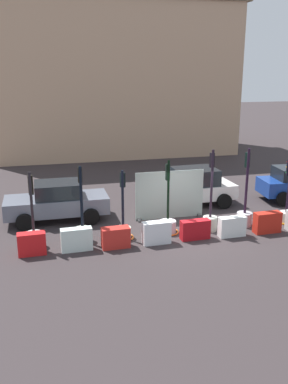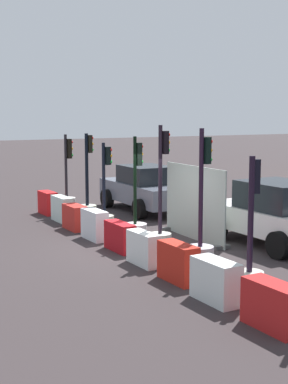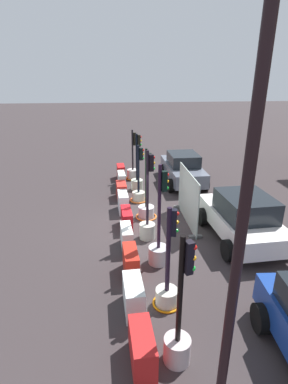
# 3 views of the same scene
# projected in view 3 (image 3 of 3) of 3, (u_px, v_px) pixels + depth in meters

# --- Properties ---
(ground_plane) EXTENTS (120.00, 120.00, 0.00)m
(ground_plane) POSITION_uv_depth(u_px,v_px,m) (145.00, 226.00, 12.18)
(ground_plane) COLOR #322B2C
(traffic_light_0) EXTENTS (0.81, 0.81, 2.87)m
(traffic_light_0) POSITION_uv_depth(u_px,v_px,m) (133.00, 170.00, 17.59)
(traffic_light_0) COLOR beige
(traffic_light_0) RESTS_ON ground_plane
(traffic_light_1) EXTENTS (0.62, 0.62, 2.97)m
(traffic_light_1) POSITION_uv_depth(u_px,v_px,m) (137.00, 179.00, 15.89)
(traffic_light_1) COLOR beige
(traffic_light_1) RESTS_ON ground_plane
(traffic_light_2) EXTENTS (0.84, 0.84, 2.74)m
(traffic_light_2) POSITION_uv_depth(u_px,v_px,m) (139.00, 192.00, 14.48)
(traffic_light_2) COLOR #B8BAA6
(traffic_light_2) RESTS_ON ground_plane
(traffic_light_3) EXTENTS (0.91, 0.91, 3.00)m
(traffic_light_3) POSITION_uv_depth(u_px,v_px,m) (146.00, 208.00, 12.78)
(traffic_light_3) COLOR beige
(traffic_light_3) RESTS_ON ground_plane
(traffic_light_4) EXTENTS (0.59, 0.59, 3.35)m
(traffic_light_4) POSITION_uv_depth(u_px,v_px,m) (148.00, 222.00, 11.06)
(traffic_light_4) COLOR #AFAFA2
(traffic_light_4) RESTS_ON ground_plane
(traffic_light_5) EXTENTS (0.64, 0.64, 3.31)m
(traffic_light_5) POSITION_uv_depth(u_px,v_px,m) (159.00, 246.00, 9.60)
(traffic_light_5) COLOR #ACA7AE
(traffic_light_5) RESTS_ON ground_plane
(traffic_light_6) EXTENTS (0.75, 0.75, 2.82)m
(traffic_light_6) POSITION_uv_depth(u_px,v_px,m) (167.00, 287.00, 7.83)
(traffic_light_6) COLOR beige
(traffic_light_6) RESTS_ON ground_plane
(traffic_light_7) EXTENTS (0.58, 0.58, 3.03)m
(traffic_light_7) POSITION_uv_depth(u_px,v_px,m) (178.00, 336.00, 6.21)
(traffic_light_7) COLOR #BAA7AA
(traffic_light_7) RESTS_ON ground_plane
(construction_barrier_0) EXTENTS (1.00, 0.46, 0.82)m
(construction_barrier_0) POSITION_uv_depth(u_px,v_px,m) (121.00, 172.00, 17.62)
(construction_barrier_0) COLOR red
(construction_barrier_0) RESTS_ON ground_plane
(construction_barrier_1) EXTENTS (1.14, 0.41, 0.86)m
(construction_barrier_1) POSITION_uv_depth(u_px,v_px,m) (122.00, 181.00, 16.15)
(construction_barrier_1) COLOR silver
(construction_barrier_1) RESTS_ON ground_plane
(construction_barrier_2) EXTENTS (1.05, 0.50, 0.78)m
(construction_barrier_2) POSITION_uv_depth(u_px,v_px,m) (121.00, 191.00, 14.83)
(construction_barrier_2) COLOR red
(construction_barrier_2) RESTS_ON ground_plane
(construction_barrier_3) EXTENTS (1.08, 0.46, 0.86)m
(construction_barrier_3) POSITION_uv_depth(u_px,v_px,m) (123.00, 202.00, 13.37)
(construction_barrier_3) COLOR white
(construction_barrier_3) RESTS_ON ground_plane
(construction_barrier_4) EXTENTS (1.17, 0.43, 0.77)m
(construction_barrier_4) POSITION_uv_depth(u_px,v_px,m) (127.00, 219.00, 11.93)
(construction_barrier_4) COLOR #B11218
(construction_barrier_4) RESTS_ON ground_plane
(construction_barrier_5) EXTENTS (1.09, 0.41, 0.80)m
(construction_barrier_5) POSITION_uv_depth(u_px,v_px,m) (127.00, 238.00, 10.51)
(construction_barrier_5) COLOR white
(construction_barrier_5) RESTS_ON ground_plane
(construction_barrier_6) EXTENTS (1.11, 0.46, 0.85)m
(construction_barrier_6) POSITION_uv_depth(u_px,v_px,m) (131.00, 263.00, 9.07)
(construction_barrier_6) COLOR red
(construction_barrier_6) RESTS_ON ground_plane
(construction_barrier_7) EXTENTS (1.13, 0.52, 0.84)m
(construction_barrier_7) POSITION_uv_depth(u_px,v_px,m) (133.00, 296.00, 7.70)
(construction_barrier_7) COLOR silver
(construction_barrier_7) RESTS_ON ground_plane
(construction_barrier_8) EXTENTS (1.16, 0.52, 0.82)m
(construction_barrier_8) POSITION_uv_depth(u_px,v_px,m) (142.00, 349.00, 6.23)
(construction_barrier_8) COLOR red
(construction_barrier_8) RESTS_ON ground_plane
(car_white_van) EXTENTS (4.18, 2.43, 1.78)m
(car_white_van) POSITION_uv_depth(u_px,v_px,m) (242.00, 217.00, 10.91)
(car_white_van) COLOR silver
(car_white_van) RESTS_ON ground_plane
(car_grey_saloon) EXTENTS (4.42, 2.15, 1.71)m
(car_grey_saloon) POSITION_uv_depth(u_px,v_px,m) (183.00, 168.00, 16.84)
(car_grey_saloon) COLOR slate
(car_grey_saloon) RESTS_ON ground_plane
(street_lamp_post) EXTENTS (0.36, 0.36, 6.94)m
(street_lamp_post) POSITION_uv_depth(u_px,v_px,m) (244.00, 212.00, 3.68)
(street_lamp_post) COLOR black
(street_lamp_post) RESTS_ON ground_plane
(site_fence_panel) EXTENTS (3.07, 0.50, 2.14)m
(site_fence_panel) POSITION_uv_depth(u_px,v_px,m) (188.00, 199.00, 12.22)
(site_fence_panel) COLOR #94A49B
(site_fence_panel) RESTS_ON ground_plane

